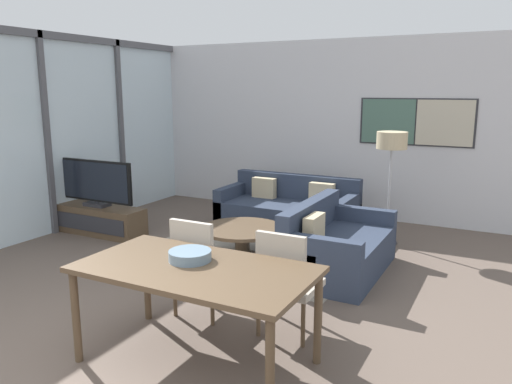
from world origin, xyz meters
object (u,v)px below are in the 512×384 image
Objects in this scene: coffee_table at (242,235)px; television at (95,183)px; sofa_main at (289,212)px; dining_chair_centre at (287,279)px; dining_table at (195,276)px; fruit_bowl at (190,255)px; floor_lamp at (392,147)px; dining_chair_left at (200,263)px; tv_console at (98,220)px; sofa_side at (334,248)px.

television is at bearing -179.48° from coffee_table.
sofa_main is 2.13× the size of dining_chair_centre.
fruit_bowl is at bearing 139.58° from dining_table.
floor_lamp is at bearing 44.87° from coffee_table.
dining_chair_left is at bearing 118.04° from fruit_bowl.
fruit_bowl is (0.74, -2.14, 0.51)m from coffee_table.
dining_table is (3.20, -2.21, 0.49)m from tv_console.
dining_table is (0.85, -3.64, 0.42)m from sofa_main.
coffee_table is 1.63m from dining_chair_left.
dining_chair_centre is 0.86m from fruit_bowl.
floor_lamp reaches higher than television.
tv_console is 0.53m from television.
floor_lamp is (3.78, 1.44, 1.09)m from tv_console.
television is 4.00× the size of fruit_bowl.
sofa_main is at bearing 31.20° from tv_console.
fruit_bowl is at bearing -78.16° from sofa_main.
coffee_table is at bearing 94.23° from sofa_side.
floor_lamp reaches higher than dining_chair_centre.
floor_lamp reaches higher than coffee_table.
coffee_table is (-0.00, -1.40, 0.02)m from sofa_main.
sofa_side is (3.48, 0.10, -0.46)m from television.
dining_chair_centre reaches higher than fruit_bowl.
tv_console is 2.75m from sofa_main.
sofa_side is at bearing 4.23° from coffee_table.
dining_table is (3.20, -2.21, -0.04)m from television.
floor_lamp is at bearing 79.15° from fruit_bowl.
television is at bearing 151.12° from dining_chair_left.
coffee_table is (2.35, 0.02, -0.44)m from television.
dining_table is 1.89× the size of dining_chair_left.
dining_table is 1.89× the size of dining_chair_centre.
coffee_table is at bearing 110.87° from dining_table.
floor_lamp is (1.43, 1.42, 1.00)m from coffee_table.
coffee_table is 2.43m from dining_table.
television is 3.52m from sofa_side.
sofa_side is 1.71× the size of dining_chair_centre.
tv_console is 1.60× the size of dining_chair_centre.
coffee_table is at bearing -90.00° from sofa_main.
dining_chair_centre is (3.63, -1.52, 0.30)m from tv_console.
sofa_main and sofa_side have the same top height.
fruit_bowl is (0.74, -3.54, 0.54)m from sofa_main.
television reaches higher than coffee_table.
dining_table is at bearing -58.18° from dining_chair_left.
dining_chair_centre is (1.27, -1.54, 0.21)m from coffee_table.
dining_table is at bearing -76.81° from sofa_main.
dining_chair_centre is at bearing -66.59° from sofa_main.
television is 3.90m from dining_table.
coffee_table is at bearing 109.12° from fruit_bowl.
dining_chair_left is 1.00× the size of dining_chair_centre.
dining_chair_left reaches higher than tv_console.
television is 4.08m from floor_lamp.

